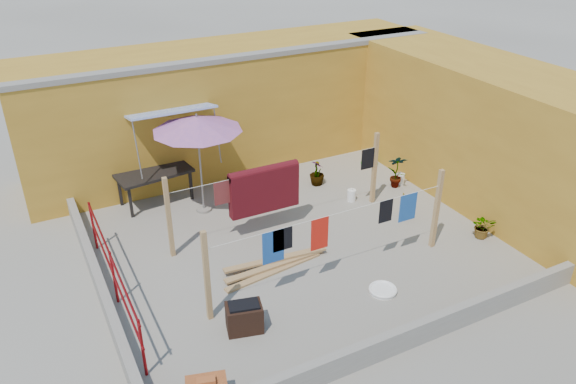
{
  "coord_description": "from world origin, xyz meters",
  "views": [
    {
      "loc": [
        -4.83,
        -8.9,
        6.63
      ],
      "look_at": [
        -0.07,
        0.3,
        1.13
      ],
      "focal_mm": 35.0,
      "sensor_mm": 36.0,
      "label": 1
    }
  ],
  "objects_px": {
    "water_jug_b": "(400,179)",
    "brazier": "(244,317)",
    "white_basin": "(383,290)",
    "green_hose": "(369,163)",
    "water_jug_a": "(351,195)",
    "patio_umbrella": "(197,124)",
    "outdoor_table": "(154,175)",
    "plant_back_a": "(257,183)"
  },
  "relations": [
    {
      "from": "white_basin",
      "to": "water_jug_b",
      "type": "relative_size",
      "value": 1.6
    },
    {
      "from": "brazier",
      "to": "water_jug_b",
      "type": "height_order",
      "value": "brazier"
    },
    {
      "from": "water_jug_b",
      "to": "brazier",
      "type": "bearing_deg",
      "value": -150.91
    },
    {
      "from": "brazier",
      "to": "water_jug_a",
      "type": "relative_size",
      "value": 2.06
    },
    {
      "from": "outdoor_table",
      "to": "water_jug_b",
      "type": "xyz_separation_m",
      "value": [
        5.86,
        -1.94,
        -0.59
      ]
    },
    {
      "from": "outdoor_table",
      "to": "water_jug_b",
      "type": "relative_size",
      "value": 5.48
    },
    {
      "from": "outdoor_table",
      "to": "water_jug_a",
      "type": "relative_size",
      "value": 5.51
    },
    {
      "from": "outdoor_table",
      "to": "brazier",
      "type": "height_order",
      "value": "outdoor_table"
    },
    {
      "from": "brazier",
      "to": "plant_back_a",
      "type": "relative_size",
      "value": 0.98
    },
    {
      "from": "water_jug_b",
      "to": "green_hose",
      "type": "bearing_deg",
      "value": 90.0
    },
    {
      "from": "white_basin",
      "to": "green_hose",
      "type": "relative_size",
      "value": 1.1
    },
    {
      "from": "brazier",
      "to": "water_jug_b",
      "type": "bearing_deg",
      "value": 29.09
    },
    {
      "from": "patio_umbrella",
      "to": "water_jug_b",
      "type": "xyz_separation_m",
      "value": [
        4.99,
        -1.03,
        -2.02
      ]
    },
    {
      "from": "plant_back_a",
      "to": "outdoor_table",
      "type": "bearing_deg",
      "value": 159.6
    },
    {
      "from": "brazier",
      "to": "plant_back_a",
      "type": "height_order",
      "value": "plant_back_a"
    },
    {
      "from": "water_jug_a",
      "to": "outdoor_table",
      "type": "bearing_deg",
      "value": 153.46
    },
    {
      "from": "patio_umbrella",
      "to": "water_jug_b",
      "type": "height_order",
      "value": "patio_umbrella"
    },
    {
      "from": "brazier",
      "to": "water_jug_b",
      "type": "distance_m",
      "value": 6.61
    },
    {
      "from": "patio_umbrella",
      "to": "water_jug_a",
      "type": "bearing_deg",
      "value": -19.7
    },
    {
      "from": "patio_umbrella",
      "to": "outdoor_table",
      "type": "xyz_separation_m",
      "value": [
        -0.87,
        0.91,
        -1.43
      ]
    },
    {
      "from": "brazier",
      "to": "green_hose",
      "type": "relative_size",
      "value": 1.42
    },
    {
      "from": "brazier",
      "to": "white_basin",
      "type": "bearing_deg",
      "value": -5.38
    },
    {
      "from": "green_hose",
      "to": "patio_umbrella",
      "type": "bearing_deg",
      "value": -175.94
    },
    {
      "from": "patio_umbrella",
      "to": "plant_back_a",
      "type": "xyz_separation_m",
      "value": [
        1.42,
        0.06,
        -1.82
      ]
    },
    {
      "from": "water_jug_a",
      "to": "green_hose",
      "type": "xyz_separation_m",
      "value": [
        1.62,
        1.56,
        -0.11
      ]
    },
    {
      "from": "plant_back_a",
      "to": "patio_umbrella",
      "type": "bearing_deg",
      "value": -177.56
    },
    {
      "from": "patio_umbrella",
      "to": "plant_back_a",
      "type": "distance_m",
      "value": 2.3
    },
    {
      "from": "water_jug_a",
      "to": "plant_back_a",
      "type": "height_order",
      "value": "plant_back_a"
    },
    {
      "from": "water_jug_b",
      "to": "plant_back_a",
      "type": "bearing_deg",
      "value": 162.99
    },
    {
      "from": "water_jug_a",
      "to": "water_jug_b",
      "type": "distance_m",
      "value": 1.62
    },
    {
      "from": "outdoor_table",
      "to": "water_jug_b",
      "type": "distance_m",
      "value": 6.2
    },
    {
      "from": "patio_umbrella",
      "to": "green_hose",
      "type": "relative_size",
      "value": 4.95
    },
    {
      "from": "green_hose",
      "to": "plant_back_a",
      "type": "distance_m",
      "value": 3.6
    },
    {
      "from": "outdoor_table",
      "to": "green_hose",
      "type": "distance_m",
      "value": 5.92
    },
    {
      "from": "water_jug_a",
      "to": "patio_umbrella",
      "type": "bearing_deg",
      "value": 160.3
    },
    {
      "from": "patio_umbrella",
      "to": "green_hose",
      "type": "distance_m",
      "value": 5.44
    },
    {
      "from": "brazier",
      "to": "white_basin",
      "type": "height_order",
      "value": "brazier"
    },
    {
      "from": "brazier",
      "to": "water_jug_b",
      "type": "relative_size",
      "value": 2.06
    },
    {
      "from": "water_jug_a",
      "to": "white_basin",
      "type": "bearing_deg",
      "value": -113.63
    },
    {
      "from": "water_jug_a",
      "to": "green_hose",
      "type": "height_order",
      "value": "water_jug_a"
    },
    {
      "from": "brazier",
      "to": "water_jug_b",
      "type": "xyz_separation_m",
      "value": [
        5.77,
        3.21,
        -0.12
      ]
    },
    {
      "from": "green_hose",
      "to": "brazier",
      "type": "bearing_deg",
      "value": -141.47
    }
  ]
}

